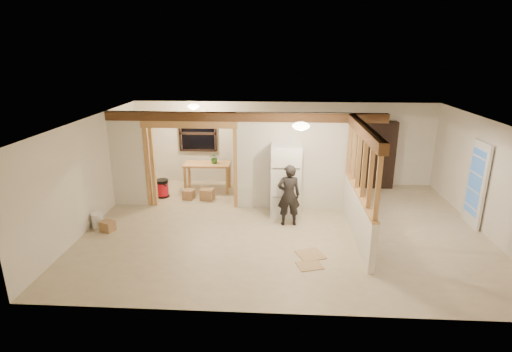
# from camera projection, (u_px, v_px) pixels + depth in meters

# --- Properties ---
(floor) EXTENTS (9.00, 6.50, 0.01)m
(floor) POSITION_uv_depth(u_px,v_px,m) (284.00, 227.00, 9.37)
(floor) COLOR beige
(floor) RESTS_ON ground
(ceiling) EXTENTS (9.00, 6.50, 0.01)m
(ceiling) POSITION_uv_depth(u_px,v_px,m) (286.00, 121.00, 8.61)
(ceiling) COLOR white
(wall_back) EXTENTS (9.00, 0.01, 2.50)m
(wall_back) POSITION_uv_depth(u_px,v_px,m) (284.00, 144.00, 12.08)
(wall_back) COLOR silver
(wall_back) RESTS_ON floor
(wall_front) EXTENTS (9.00, 0.01, 2.50)m
(wall_front) POSITION_uv_depth(u_px,v_px,m) (287.00, 242.00, 5.90)
(wall_front) COLOR silver
(wall_front) RESTS_ON floor
(wall_left) EXTENTS (0.01, 6.50, 2.50)m
(wall_left) POSITION_uv_depth(u_px,v_px,m) (90.00, 172.00, 9.24)
(wall_left) COLOR silver
(wall_left) RESTS_ON floor
(wall_right) EXTENTS (0.01, 6.50, 2.50)m
(wall_right) POSITION_uv_depth(u_px,v_px,m) (490.00, 179.00, 8.74)
(wall_right) COLOR silver
(wall_right) RESTS_ON floor
(partition_left_stub) EXTENTS (0.90, 0.12, 2.50)m
(partition_left_stub) POSITION_uv_depth(u_px,v_px,m) (128.00, 159.00, 10.35)
(partition_left_stub) COLOR silver
(partition_left_stub) RESTS_ON floor
(partition_center) EXTENTS (2.80, 0.12, 2.50)m
(partition_center) POSITION_uv_depth(u_px,v_px,m) (292.00, 162.00, 10.12)
(partition_center) COLOR silver
(partition_center) RESTS_ON floor
(doorway_frame) EXTENTS (2.46, 0.14, 2.20)m
(doorway_frame) POSITION_uv_depth(u_px,v_px,m) (191.00, 166.00, 10.31)
(doorway_frame) COLOR tan
(doorway_frame) RESTS_ON floor
(header_beam_back) EXTENTS (7.00, 0.18, 0.22)m
(header_beam_back) POSITION_uv_depth(u_px,v_px,m) (245.00, 117.00, 9.84)
(header_beam_back) COLOR brown
(header_beam_back) RESTS_ON ceiling
(header_beam_right) EXTENTS (0.18, 3.30, 0.22)m
(header_beam_right) POSITION_uv_depth(u_px,v_px,m) (364.00, 131.00, 8.18)
(header_beam_right) COLOR brown
(header_beam_right) RESTS_ON ceiling
(pony_wall) EXTENTS (0.12, 3.20, 1.00)m
(pony_wall) POSITION_uv_depth(u_px,v_px,m) (357.00, 215.00, 8.75)
(pony_wall) COLOR silver
(pony_wall) RESTS_ON floor
(stud_partition) EXTENTS (0.14, 3.20, 1.32)m
(stud_partition) POSITION_uv_depth(u_px,v_px,m) (361.00, 164.00, 8.40)
(stud_partition) COLOR tan
(stud_partition) RESTS_ON pony_wall
(window_back) EXTENTS (1.12, 0.10, 1.10)m
(window_back) POSITION_uv_depth(u_px,v_px,m) (198.00, 133.00, 12.06)
(window_back) COLOR black
(window_back) RESTS_ON wall_back
(french_door) EXTENTS (0.12, 0.86, 2.00)m
(french_door) POSITION_uv_depth(u_px,v_px,m) (476.00, 184.00, 9.20)
(french_door) COLOR white
(french_door) RESTS_ON floor
(ceiling_dome_main) EXTENTS (0.36, 0.36, 0.16)m
(ceiling_dome_main) POSITION_uv_depth(u_px,v_px,m) (301.00, 126.00, 8.12)
(ceiling_dome_main) COLOR #FFEABF
(ceiling_dome_main) RESTS_ON ceiling
(ceiling_dome_util) EXTENTS (0.32, 0.32, 0.14)m
(ceiling_dome_util) POSITION_uv_depth(u_px,v_px,m) (194.00, 106.00, 10.94)
(ceiling_dome_util) COLOR #FFEABF
(ceiling_dome_util) RESTS_ON ceiling
(hanging_bulb) EXTENTS (0.07, 0.07, 0.07)m
(hanging_bulb) POSITION_uv_depth(u_px,v_px,m) (208.00, 122.00, 10.34)
(hanging_bulb) COLOR #FFD88C
(hanging_bulb) RESTS_ON ceiling
(refrigerator) EXTENTS (0.73, 0.71, 1.78)m
(refrigerator) POSITION_uv_depth(u_px,v_px,m) (286.00, 180.00, 9.84)
(refrigerator) COLOR white
(refrigerator) RESTS_ON floor
(woman) EXTENTS (0.58, 0.42, 1.48)m
(woman) POSITION_uv_depth(u_px,v_px,m) (289.00, 195.00, 9.26)
(woman) COLOR black
(woman) RESTS_ON floor
(work_table) EXTENTS (1.33, 0.68, 0.83)m
(work_table) POSITION_uv_depth(u_px,v_px,m) (208.00, 177.00, 11.65)
(work_table) COLOR tan
(work_table) RESTS_ON floor
(potted_plant) EXTENTS (0.34, 0.31, 0.32)m
(potted_plant) POSITION_uv_depth(u_px,v_px,m) (215.00, 158.00, 11.48)
(potted_plant) COLOR #236323
(potted_plant) RESTS_ON work_table
(shop_vac) EXTENTS (0.46, 0.46, 0.51)m
(shop_vac) POSITION_uv_depth(u_px,v_px,m) (162.00, 188.00, 11.19)
(shop_vac) COLOR #B60F1D
(shop_vac) RESTS_ON floor
(bookshelf) EXTENTS (1.00, 0.33, 1.99)m
(bookshelf) POSITION_uv_depth(u_px,v_px,m) (377.00, 155.00, 11.78)
(bookshelf) COLOR black
(bookshelf) RESTS_ON floor
(bucket) EXTENTS (0.27, 0.27, 0.34)m
(bucket) POSITION_uv_depth(u_px,v_px,m) (98.00, 220.00, 9.29)
(bucket) COLOR white
(bucket) RESTS_ON floor
(box_util_a) EXTENTS (0.40, 0.36, 0.30)m
(box_util_a) POSITION_uv_depth(u_px,v_px,m) (207.00, 194.00, 11.01)
(box_util_a) COLOR #9F754D
(box_util_a) RESTS_ON floor
(box_util_b) EXTENTS (0.32, 0.32, 0.26)m
(box_util_b) POSITION_uv_depth(u_px,v_px,m) (189.00, 194.00, 11.06)
(box_util_b) COLOR #9F754D
(box_util_b) RESTS_ON floor
(box_front) EXTENTS (0.36, 0.33, 0.24)m
(box_front) POSITION_uv_depth(u_px,v_px,m) (108.00, 226.00, 9.11)
(box_front) COLOR #9F754D
(box_front) RESTS_ON floor
(floor_panel_near) EXTENTS (0.65, 0.65, 0.02)m
(floor_panel_near) POSITION_uv_depth(u_px,v_px,m) (310.00, 255.00, 8.06)
(floor_panel_near) COLOR tan
(floor_panel_near) RESTS_ON floor
(floor_panel_far) EXTENTS (0.55, 0.49, 0.01)m
(floor_panel_far) POSITION_uv_depth(u_px,v_px,m) (310.00, 265.00, 7.66)
(floor_panel_far) COLOR tan
(floor_panel_far) RESTS_ON floor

